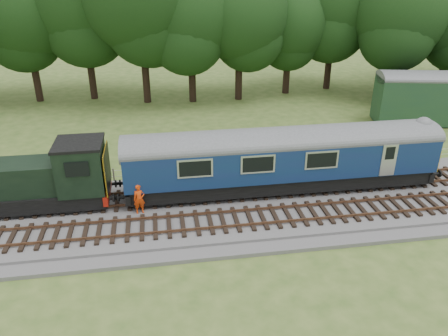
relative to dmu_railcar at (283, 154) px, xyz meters
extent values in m
plane|color=#3B5921|center=(-3.95, -1.40, -2.61)|extent=(120.00, 120.00, 0.00)
cube|color=#4C4C4F|center=(-3.95, -1.40, -2.43)|extent=(70.00, 7.00, 0.35)
cube|color=brown|center=(-3.95, -0.72, -2.12)|extent=(66.50, 0.07, 0.14)
cube|color=brown|center=(-3.95, 0.72, -2.12)|extent=(66.50, 0.07, 0.14)
cube|color=brown|center=(-3.95, -3.72, -2.12)|extent=(66.50, 0.07, 0.14)
cube|color=brown|center=(-3.95, -2.28, -2.12)|extent=(66.50, 0.07, 0.14)
cube|color=black|center=(-0.01, 0.00, -1.55)|extent=(17.46, 2.52, 0.85)
cube|color=#0E2C4D|center=(-0.01, 0.00, -0.12)|extent=(18.00, 2.80, 2.05)
cube|color=gold|center=(9.01, 0.00, -0.50)|extent=(0.06, 2.74, 1.30)
cube|color=black|center=(5.99, 0.00, -1.75)|extent=(2.60, 2.00, 0.55)
cube|color=black|center=(-6.01, 0.00, -1.75)|extent=(2.60, 2.00, 0.55)
cube|color=black|center=(-14.41, 0.00, -1.60)|extent=(8.73, 2.39, 0.85)
cube|color=black|center=(-11.21, 0.00, 0.05)|extent=(2.40, 2.55, 2.60)
cube|color=#9C170C|center=(-10.03, 0.00, -1.55)|extent=(0.25, 2.60, 0.55)
cube|color=gold|center=(-9.89, 0.00, -0.15)|extent=(0.06, 2.55, 2.30)
imported|color=#E43F0C|center=(-8.24, -1.42, -1.42)|extent=(0.67, 0.50, 1.68)
cube|color=#1C3D27|center=(16.22, 14.28, -1.24)|extent=(3.91, 3.91, 2.74)
cube|color=black|center=(16.22, 14.28, 0.24)|extent=(4.30, 4.30, 0.22)
camera|label=1|loc=(-6.96, -22.21, 9.97)|focal=35.00mm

